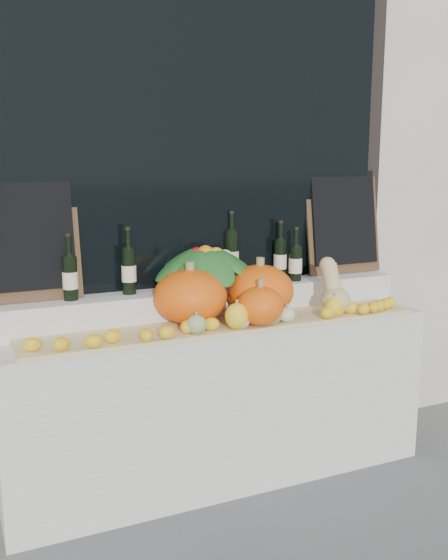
# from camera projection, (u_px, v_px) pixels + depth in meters

# --- Properties ---
(storefront_facade) EXTENTS (7.00, 0.94, 4.50)m
(storefront_facade) POSITION_uv_depth(u_px,v_px,m) (169.00, 69.00, 3.68)
(storefront_facade) COLOR beige
(storefront_facade) RESTS_ON ground
(display_sill) EXTENTS (2.30, 0.55, 0.88)m
(display_sill) POSITION_uv_depth(u_px,v_px,m) (218.00, 400.00, 3.39)
(display_sill) COLOR silver
(display_sill) RESTS_ON ground
(rear_tier) EXTENTS (2.30, 0.25, 0.16)m
(rear_tier) POSITION_uv_depth(u_px,v_px,m) (207.00, 301.00, 3.42)
(rear_tier) COLOR silver
(rear_tier) RESTS_ON display_sill
(straw_bedding) EXTENTS (2.10, 0.32, 0.02)m
(straw_bedding) POSITION_uv_depth(u_px,v_px,m) (228.00, 325.00, 3.19)
(straw_bedding) COLOR tan
(straw_bedding) RESTS_ON display_sill
(pumpkin_left) EXTENTS (0.42, 0.42, 0.28)m
(pumpkin_left) POSITION_uv_depth(u_px,v_px,m) (190.00, 296.00, 3.16)
(pumpkin_left) COLOR #FF620D
(pumpkin_left) RESTS_ON straw_bedding
(pumpkin_right) EXTENTS (0.41, 0.41, 0.27)m
(pumpkin_right) POSITION_uv_depth(u_px,v_px,m) (260.00, 290.00, 3.31)
(pumpkin_right) COLOR #FF620D
(pumpkin_right) RESTS_ON straw_bedding
(pumpkin_center) EXTENTS (0.26, 0.26, 0.20)m
(pumpkin_center) POSITION_uv_depth(u_px,v_px,m) (260.00, 306.00, 3.13)
(pumpkin_center) COLOR #FF620D
(pumpkin_center) RESTS_ON straw_bedding
(butternut_squash) EXTENTS (0.16, 0.21, 0.30)m
(butternut_squash) POSITION_uv_depth(u_px,v_px,m) (334.00, 291.00, 3.38)
(butternut_squash) COLOR #D2B87B
(butternut_squash) RESTS_ON straw_bedding
(decorative_gourds) EXTENTS (0.89, 0.13, 0.15)m
(decorative_gourds) POSITION_uv_depth(u_px,v_px,m) (260.00, 316.00, 3.13)
(decorative_gourds) COLOR #377021
(decorative_gourds) RESTS_ON straw_bedding
(lemon_heap) EXTENTS (2.20, 0.16, 0.06)m
(lemon_heap) POSITION_uv_depth(u_px,v_px,m) (237.00, 322.00, 3.08)
(lemon_heap) COLOR yellow
(lemon_heap) RESTS_ON straw_bedding
(produce_bowl) EXTENTS (0.61, 0.61, 0.24)m
(produce_bowl) POSITION_uv_depth(u_px,v_px,m) (206.00, 267.00, 3.36)
(produce_bowl) COLOR black
(produce_bowl) RESTS_ON rear_tier
(wine_bottle_far_left) EXTENTS (0.08, 0.08, 0.33)m
(wine_bottle_far_left) POSITION_uv_depth(u_px,v_px,m) (70.00, 277.00, 3.08)
(wine_bottle_far_left) COLOR black
(wine_bottle_far_left) RESTS_ON rear_tier
(wine_bottle_near_left) EXTENTS (0.08, 0.08, 0.35)m
(wine_bottle_near_left) POSITION_uv_depth(u_px,v_px,m) (129.00, 270.00, 3.22)
(wine_bottle_near_left) COLOR black
(wine_bottle_near_left) RESTS_ON rear_tier
(wine_bottle_tall) EXTENTS (0.08, 0.08, 0.40)m
(wine_bottle_tall) POSITION_uv_depth(u_px,v_px,m) (231.00, 256.00, 3.51)
(wine_bottle_tall) COLOR black
(wine_bottle_tall) RESTS_ON rear_tier
(wine_bottle_near_right) EXTENTS (0.08, 0.08, 0.34)m
(wine_bottle_near_right) POSITION_uv_depth(u_px,v_px,m) (280.00, 259.00, 3.60)
(wine_bottle_near_right) COLOR black
(wine_bottle_near_right) RESTS_ON rear_tier
(wine_bottle_far_right) EXTENTS (0.08, 0.08, 0.31)m
(wine_bottle_far_right) POSITION_uv_depth(u_px,v_px,m) (295.00, 263.00, 3.56)
(wine_bottle_far_right) COLOR black
(wine_bottle_far_right) RESTS_ON rear_tier
(chalkboard_left) EXTENTS (0.50, 0.13, 0.62)m
(chalkboard_left) POSITION_uv_depth(u_px,v_px,m) (27.00, 236.00, 3.03)
(chalkboard_left) COLOR #4C331E
(chalkboard_left) RESTS_ON rear_tier
(chalkboard_right) EXTENTS (0.50, 0.13, 0.62)m
(chalkboard_right) POSITION_uv_depth(u_px,v_px,m) (343.00, 220.00, 3.77)
(chalkboard_right) COLOR #4C331E
(chalkboard_right) RESTS_ON rear_tier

